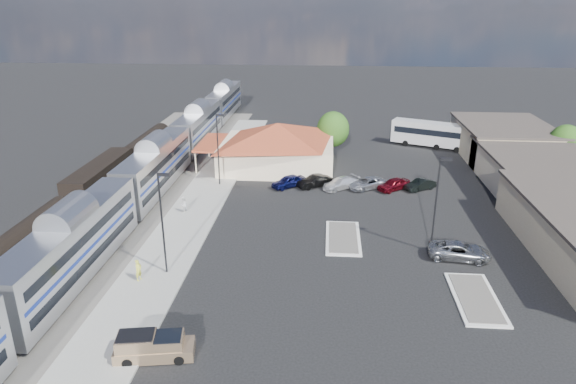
# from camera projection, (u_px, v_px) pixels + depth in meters

# --- Properties ---
(ground) EXTENTS (280.00, 280.00, 0.00)m
(ground) POSITION_uv_depth(u_px,v_px,m) (301.00, 246.00, 48.15)
(ground) COLOR black
(ground) RESTS_ON ground
(railbed) EXTENTS (16.00, 100.00, 0.12)m
(railbed) POSITION_uv_depth(u_px,v_px,m) (117.00, 207.00, 57.14)
(railbed) COLOR #4C4944
(railbed) RESTS_ON ground
(platform) EXTENTS (5.50, 92.00, 0.18)m
(platform) POSITION_uv_depth(u_px,v_px,m) (191.00, 216.00, 54.60)
(platform) COLOR gray
(platform) RESTS_ON ground
(passenger_train) EXTENTS (3.00, 104.00, 5.55)m
(passenger_train) POSITION_uv_depth(u_px,v_px,m) (156.00, 169.00, 60.91)
(passenger_train) COLOR silver
(passenger_train) RESTS_ON ground
(freight_cars) EXTENTS (2.80, 46.00, 4.00)m
(freight_cars) POSITION_uv_depth(u_px,v_px,m) (101.00, 181.00, 59.78)
(freight_cars) COLOR black
(freight_cars) RESTS_ON ground
(station_depot) EXTENTS (18.35, 12.24, 6.20)m
(station_depot) POSITION_uv_depth(u_px,v_px,m) (277.00, 145.00, 69.77)
(station_depot) COLOR beige
(station_depot) RESTS_ON ground
(buildings_east) EXTENTS (14.40, 51.40, 4.80)m
(buildings_east) POSITION_uv_depth(u_px,v_px,m) (552.00, 181.00, 58.61)
(buildings_east) COLOR #C6B28C
(buildings_east) RESTS_ON ground
(traffic_island_south) EXTENTS (3.30, 7.50, 0.21)m
(traffic_island_south) POSITION_uv_depth(u_px,v_px,m) (343.00, 238.00, 49.69)
(traffic_island_south) COLOR silver
(traffic_island_south) RESTS_ON ground
(traffic_island_north) EXTENTS (3.30, 7.50, 0.21)m
(traffic_island_north) POSITION_uv_depth(u_px,v_px,m) (476.00, 298.00, 39.62)
(traffic_island_north) COLOR silver
(traffic_island_north) RESTS_ON ground
(lamp_plat_s) EXTENTS (1.08, 0.25, 9.00)m
(lamp_plat_s) POSITION_uv_depth(u_px,v_px,m) (163.00, 216.00, 41.48)
(lamp_plat_s) COLOR black
(lamp_plat_s) RESTS_ON ground
(lamp_plat_n) EXTENTS (1.08, 0.25, 9.00)m
(lamp_plat_n) POSITION_uv_depth(u_px,v_px,m) (219.00, 144.00, 62.00)
(lamp_plat_n) COLOR black
(lamp_plat_n) RESTS_ON ground
(lamp_lot) EXTENTS (1.08, 0.25, 9.00)m
(lamp_lot) POSITION_uv_depth(u_px,v_px,m) (438.00, 197.00, 45.38)
(lamp_lot) COLOR black
(lamp_lot) RESTS_ON ground
(tree_east_c) EXTENTS (4.41, 4.41, 6.21)m
(tree_east_c) POSITION_uv_depth(u_px,v_px,m) (565.00, 143.00, 68.57)
(tree_east_c) COLOR #382314
(tree_east_c) RESTS_ON ground
(tree_depot) EXTENTS (4.71, 4.71, 6.63)m
(tree_depot) POSITION_uv_depth(u_px,v_px,m) (333.00, 129.00, 74.49)
(tree_depot) COLOR #382314
(tree_depot) RESTS_ON ground
(pickup_truck) EXTENTS (5.26, 2.65, 1.74)m
(pickup_truck) POSITION_uv_depth(u_px,v_px,m) (155.00, 347.00, 32.96)
(pickup_truck) COLOR #9F8262
(pickup_truck) RESTS_ON ground
(suv) EXTENTS (5.77, 3.22, 1.52)m
(suv) POSITION_uv_depth(u_px,v_px,m) (460.00, 251.00, 45.62)
(suv) COLOR #93959A
(suv) RESTS_ON ground
(coach_bus) EXTENTS (12.21, 7.31, 3.91)m
(coach_bus) POSITION_uv_depth(u_px,v_px,m) (432.00, 133.00, 79.58)
(coach_bus) COLOR white
(coach_bus) RESTS_ON ground
(person_a) EXTENTS (0.63, 0.78, 1.84)m
(person_a) POSITION_uv_depth(u_px,v_px,m) (138.00, 270.00, 41.72)
(person_a) COLOR #D2D341
(person_a) RESTS_ON platform
(person_b) EXTENTS (0.68, 0.87, 1.76)m
(person_b) POSITION_uv_depth(u_px,v_px,m) (183.00, 205.00, 55.08)
(person_b) COLOR silver
(person_b) RESTS_ON platform
(parked_car_a) EXTENTS (4.56, 4.09, 1.50)m
(parked_car_a) POSITION_uv_depth(u_px,v_px,m) (289.00, 181.00, 63.03)
(parked_car_a) COLOR #0D1145
(parked_car_a) RESTS_ON ground
(parked_car_b) EXTENTS (4.57, 3.71, 1.46)m
(parked_car_b) POSITION_uv_depth(u_px,v_px,m) (315.00, 181.00, 63.08)
(parked_car_b) COLOR black
(parked_car_b) RESTS_ON ground
(parked_car_c) EXTENTS (5.07, 4.41, 1.40)m
(parked_car_c) POSITION_uv_depth(u_px,v_px,m) (341.00, 183.00, 62.58)
(parked_car_c) COLOR silver
(parked_car_c) RESTS_ON ground
(parked_car_d) EXTENTS (5.39, 4.56, 1.37)m
(parked_car_d) POSITION_uv_depth(u_px,v_px,m) (367.00, 183.00, 62.62)
(parked_car_d) COLOR #9B9EA3
(parked_car_d) RESTS_ON ground
(parked_car_e) EXTENTS (4.52, 3.99, 1.48)m
(parked_car_e) POSITION_uv_depth(u_px,v_px,m) (394.00, 184.00, 62.09)
(parked_car_e) COLOR maroon
(parked_car_e) RESTS_ON ground
(parked_car_f) EXTENTS (4.18, 3.40, 1.34)m
(parked_car_f) POSITION_uv_depth(u_px,v_px,m) (420.00, 185.00, 62.16)
(parked_car_f) COLOR black
(parked_car_f) RESTS_ON ground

